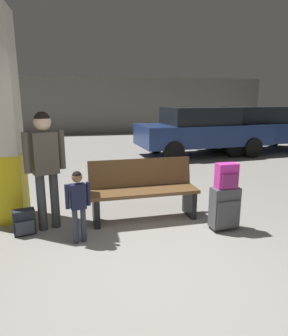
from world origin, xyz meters
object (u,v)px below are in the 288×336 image
Objects in this scene: adult at (45,159)px; parked_car_near at (202,130)px; bench at (143,190)px; parked_car_side at (256,128)px; backpack_dark_floor at (24,222)px; suitcase at (225,208)px; child at (78,199)px; backpack_bright at (227,176)px.

parked_car_near is at bearing 48.86° from adult.
parked_car_side reaches higher than bench.
bench is at bearing 4.73° from adult.
parked_car_side reaches higher than backpack_dark_floor.
bench is 1.21m from suitcase.
child is 0.22× the size of parked_car_near.
parked_car_side is at bearing 8.89° from parked_car_near.
backpack_dark_floor is at bearing 171.26° from backpack_bright.
backpack_bright is 2.45m from adult.
adult is (-2.38, 0.54, 0.23)m from backpack_bright.
parked_car_near is (4.52, 4.94, 0.64)m from backpack_dark_floor.
child is (-1.96, 0.02, -0.20)m from backpack_bright.
parked_car_near is at bearing 71.13° from backpack_bright.
parked_car_side is at bearing 38.43° from backpack_dark_floor.
parked_car_side is (2.12, 0.33, 0.00)m from parked_car_near.
adult reaches higher than parked_car_side.
parked_car_near and parked_car_side have the same top height.
backpack_dark_floor is (-0.73, 0.39, -0.41)m from child.
parked_car_near reaches higher than backpack_bright.
parked_car_side is (3.95, 5.68, 0.03)m from backpack_bright.
parked_car_near is 2.15m from parked_car_side.
suitcase is 2.53m from adult.
suitcase is 6.94m from parked_car_side.
backpack_dark_floor is 6.72m from parked_car_near.
suitcase is at bearing 56.34° from backpack_bright.
backpack_bright is (-0.00, -0.00, 0.45)m from suitcase.
child is 8.19m from parked_car_side.
suitcase is 0.45m from backpack_bright.
backpack_bright is at bearing -0.66° from child.
parked_car_near reaches higher than child.
parked_car_side is at bearing 55.18° from suitcase.
parked_car_near is (1.83, 5.35, 0.48)m from suitcase.
suitcase is 0.65× the size of child.
adult is 8.16m from parked_car_side.
parked_car_near is at bearing 71.13° from suitcase.
adult is (-0.41, 0.51, 0.43)m from child.
parked_car_side is (5.91, 5.66, 0.23)m from child.
backpack_dark_floor is (-0.31, -0.12, -0.83)m from adult.
suitcase is at bearing -124.82° from parked_car_side.
suitcase is 0.37× the size of adult.
bench is 4.76× the size of backpack_bright.
backpack_bright reaches higher than suitcase.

